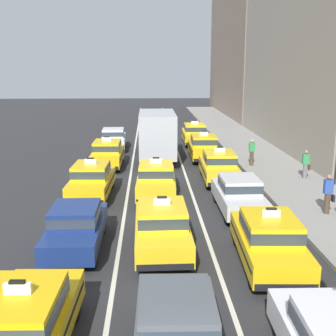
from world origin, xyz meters
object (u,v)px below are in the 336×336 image
taxi_right_sixth (195,133)px  pedestrian_mid_block (306,164)px  taxi_right_fifth (203,147)px  pedestrian_near_crosswalk (328,194)px  taxi_left_fourth (107,153)px  sedan_left_fifth (113,138)px  box_truck_center_fourth (157,134)px  taxi_center_second (162,226)px  taxi_right_second (269,239)px  sedan_right_third (239,194)px  sedan_center_nearest (177,328)px  taxi_left_third (92,179)px  pedestrian_trailing (252,152)px  sedan_left_second (76,226)px  taxi_center_third (156,179)px  taxi_right_fourth (219,166)px  taxi_left_nearest (23,325)px

taxi_right_sixth → pedestrian_mid_block: size_ratio=2.90×
taxi_right_fifth → pedestrian_near_crosswalk: 12.25m
taxi_left_fourth → pedestrian_near_crosswalk: (10.05, -9.71, 0.12)m
sedan_left_fifth → taxi_right_sixth: bearing=16.2°
box_truck_center_fourth → pedestrian_mid_block: size_ratio=4.41×
taxi_center_second → box_truck_center_fourth: 14.77m
taxi_right_second → sedan_right_third: taxi_right_second is taller
pedestrian_near_crosswalk → pedestrian_mid_block: size_ratio=1.06×
sedan_center_nearest → taxi_right_fifth: size_ratio=0.95×
taxi_left_third → taxi_right_sixth: bearing=65.4°
taxi_left_fourth → pedestrian_trailing: 9.00m
taxi_right_fifth → pedestrian_mid_block: bearing=-50.2°
sedan_left_second → taxi_left_third: 6.18m
sedan_left_second → taxi_center_third: taxi_center_third is taller
pedestrian_mid_block → pedestrian_trailing: 3.98m
sedan_left_second → taxi_center_second: size_ratio=0.94×
taxi_center_second → pedestrian_near_crosswalk: taxi_center_second is taller
sedan_left_second → taxi_right_fourth: taxi_right_fourth is taller
taxi_left_nearest → pedestrian_near_crosswalk: taxi_left_nearest is taller
taxi_right_fifth → pedestrian_trailing: 3.72m
box_truck_center_fourth → pedestrian_trailing: bearing=-24.2°
taxi_left_third → sedan_left_fifth: 12.29m
box_truck_center_fourth → taxi_right_fifth: box_truck_center_fourth is taller
box_truck_center_fourth → pedestrian_trailing: (5.84, -2.62, -0.80)m
taxi_left_third → taxi_right_sixth: same height
taxi_center_second → taxi_right_fourth: size_ratio=1.00×
taxi_left_third → box_truck_center_fourth: box_truck_center_fourth is taller
pedestrian_trailing → taxi_right_sixth: bearing=107.7°
sedan_left_fifth → taxi_right_sixth: (6.38, 1.85, 0.03)m
taxi_left_fourth → taxi_right_sixth: 10.00m
taxi_left_nearest → sedan_center_nearest: taxi_left_nearest is taller
taxi_left_nearest → taxi_center_second: (3.13, 5.67, 0.00)m
pedestrian_mid_block → sedan_right_third: bearing=-133.3°
sedan_left_fifth → taxi_right_sixth: size_ratio=0.95×
taxi_left_nearest → taxi_center_third: 12.40m
sedan_left_fifth → pedestrian_mid_block: size_ratio=2.75×
taxi_left_fourth → sedan_right_third: 11.05m
sedan_center_nearest → taxi_right_second: size_ratio=0.94×
taxi_right_second → pedestrian_near_crosswalk: bearing=49.8°
sedan_left_second → box_truck_center_fourth: bearing=78.0°
sedan_left_second → sedan_center_nearest: same height
sedan_center_nearest → box_truck_center_fourth: size_ratio=0.62×
taxi_center_third → taxi_right_sixth: bearing=76.6°
pedestrian_near_crosswalk → pedestrian_trailing: size_ratio=1.02×
taxi_left_third → box_truck_center_fourth: bearing=68.4°
taxi_center_third → pedestrian_trailing: taxi_center_third is taller
taxi_right_sixth → sedan_left_second: bearing=-107.1°
pedestrian_near_crosswalk → taxi_center_second: bearing=-156.7°
pedestrian_trailing → sedan_left_fifth: bearing=144.2°
pedestrian_near_crosswalk → box_truck_center_fourth: bearing=120.5°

